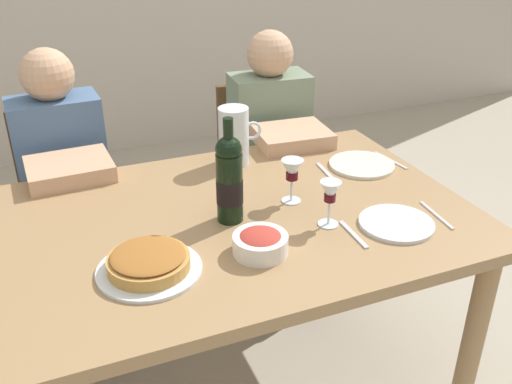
{
  "coord_description": "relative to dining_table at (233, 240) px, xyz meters",
  "views": [
    {
      "loc": [
        -0.51,
        -1.45,
        1.63
      ],
      "look_at": [
        0.08,
        0.01,
        0.82
      ],
      "focal_mm": 39.49,
      "sensor_mm": 36.0,
      "label": 1
    }
  ],
  "objects": [
    {
      "name": "diner_right",
      "position": [
        0.44,
        0.63,
        -0.05
      ],
      "size": [
        0.36,
        0.52,
        1.16
      ],
      "rotation": [
        0.0,
        0.0,
        3.07
      ],
      "color": "gray",
      "rests_on": "ground"
    },
    {
      "name": "wine_bottle",
      "position": [
        -0.01,
        -0.02,
        0.23
      ],
      "size": [
        0.08,
        0.08,
        0.33
      ],
      "color": "black",
      "rests_on": "dining_table"
    },
    {
      "name": "dinner_plate_right_setting",
      "position": [
        0.57,
        0.16,
        0.1
      ],
      "size": [
        0.24,
        0.24,
        0.01
      ],
      "primitive_type": "cylinder",
      "color": "silver",
      "rests_on": "dining_table"
    },
    {
      "name": "dining_table",
      "position": [
        0.0,
        0.0,
        0.0
      ],
      "size": [
        1.5,
        1.0,
        0.76
      ],
      "color": "#9E7A51",
      "rests_on": "ground"
    },
    {
      "name": "spoon_right_setting",
      "position": [
        0.42,
        0.16,
        0.09
      ],
      "size": [
        0.03,
        0.16,
        0.0
      ],
      "primitive_type": "cube",
      "rotation": [
        0.0,
        0.0,
        1.47
      ],
      "color": "silver",
      "rests_on": "dining_table"
    },
    {
      "name": "salad_bowl",
      "position": [
        0.0,
        -0.23,
        0.13
      ],
      "size": [
        0.16,
        0.16,
        0.07
      ],
      "color": "white",
      "rests_on": "dining_table"
    },
    {
      "name": "knife_left_setting",
      "position": [
        0.59,
        -0.25,
        0.09
      ],
      "size": [
        0.03,
        0.18,
        0.0
      ],
      "primitive_type": "cube",
      "rotation": [
        0.0,
        0.0,
        1.47
      ],
      "color": "silver",
      "rests_on": "dining_table"
    },
    {
      "name": "water_pitcher",
      "position": [
        0.15,
        0.37,
        0.19
      ],
      "size": [
        0.17,
        0.11,
        0.22
      ],
      "color": "silver",
      "rests_on": "dining_table"
    },
    {
      "name": "fork_left_setting",
      "position": [
        0.29,
        -0.25,
        0.09
      ],
      "size": [
        0.02,
        0.16,
        0.0
      ],
      "primitive_type": "cube",
      "rotation": [
        0.0,
        0.0,
        1.53
      ],
      "color": "silver",
      "rests_on": "dining_table"
    },
    {
      "name": "diner_left",
      "position": [
        -0.44,
        0.65,
        -0.05
      ],
      "size": [
        0.35,
        0.51,
        1.16
      ],
      "rotation": [
        0.0,
        0.0,
        3.19
      ],
      "color": "#4C6B93",
      "rests_on": "ground"
    },
    {
      "name": "wine_glass_right_diner",
      "position": [
        0.25,
        -0.16,
        0.2
      ],
      "size": [
        0.06,
        0.06,
        0.15
      ],
      "color": "silver",
      "rests_on": "dining_table"
    },
    {
      "name": "chair_left",
      "position": [
        -0.45,
        0.88,
        -0.17
      ],
      "size": [
        0.42,
        0.42,
        0.87
      ],
      "rotation": [
        0.0,
        0.0,
        3.19
      ],
      "color": "brown",
      "rests_on": "ground"
    },
    {
      "name": "chair_right",
      "position": [
        0.46,
        0.86,
        -0.17
      ],
      "size": [
        0.43,
        0.43,
        0.87
      ],
      "rotation": [
        0.0,
        0.0,
        3.07
      ],
      "color": "brown",
      "rests_on": "ground"
    },
    {
      "name": "dinner_plate_left_setting",
      "position": [
        0.44,
        -0.25,
        0.1
      ],
      "size": [
        0.23,
        0.23,
        0.01
      ],
      "primitive_type": "cylinder",
      "color": "silver",
      "rests_on": "dining_table"
    },
    {
      "name": "knife_right_setting",
      "position": [
        0.7,
        0.16,
        0.09
      ],
      "size": [
        0.03,
        0.18,
        0.0
      ],
      "primitive_type": "cube",
      "rotation": [
        0.0,
        0.0,
        1.69
      ],
      "color": "silver",
      "rests_on": "dining_table"
    },
    {
      "name": "wine_glass_left_diner",
      "position": [
        0.21,
        0.01,
        0.2
      ],
      "size": [
        0.07,
        0.07,
        0.15
      ],
      "color": "silver",
      "rests_on": "dining_table"
    },
    {
      "name": "baked_tart",
      "position": [
        -0.31,
        -0.2,
        0.12
      ],
      "size": [
        0.28,
        0.28,
        0.06
      ],
      "color": "silver",
      "rests_on": "dining_table"
    }
  ]
}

